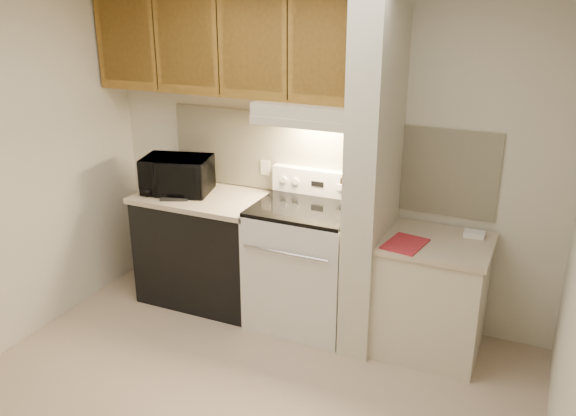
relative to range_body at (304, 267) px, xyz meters
The scene contains 47 objects.
floor 1.24m from the range_body, 90.00° to the right, with size 3.60×3.60×0.00m, color #C0A88E.
wall_back 0.86m from the range_body, 90.00° to the left, with size 3.60×0.02×2.50m, color beige.
backsplash 0.84m from the range_body, 90.00° to the left, with size 2.60×0.02×0.63m, color #FFF5C9.
range_body is the anchor object (origin of this frame).
oven_window 0.32m from the range_body, 90.00° to the right, with size 0.50×0.01×0.30m, color black.
oven_handle 0.44m from the range_body, 90.00° to the right, with size 0.02×0.02×0.65m, color silver.
cooktop 0.48m from the range_body, ahead, with size 0.74×0.64×0.03m, color black.
range_backguard 0.66m from the range_body, 90.00° to the left, with size 0.76×0.08×0.20m, color silver.
range_display 0.64m from the range_body, 90.00° to the left, with size 0.10×0.01×0.04m, color black.
range_knob_left_outer 0.70m from the range_body, 139.40° to the left, with size 0.05×0.05×0.02m, color silver.
range_knob_left_inner 0.66m from the range_body, 126.87° to the left, with size 0.05×0.05×0.02m, color silver.
range_knob_right_inner 0.66m from the range_body, 53.13° to the left, with size 0.05×0.05×0.02m, color silver.
range_knob_right_outer 0.70m from the range_body, 40.60° to the left, with size 0.05×0.05×0.02m, color silver.
dishwasher_front 0.88m from the range_body, behind, with size 1.00×0.63×0.87m, color black.
left_countertop 0.98m from the range_body, behind, with size 1.04×0.67×0.04m, color #C1B092.
spoon_rest 1.13m from the range_body, 169.79° to the right, with size 0.22×0.07×0.01m, color black.
teal_jar 1.33m from the range_body, behind, with size 0.08×0.08×0.09m, color #1C604F.
outlet 0.86m from the range_body, 146.31° to the left, with size 0.08×0.01×0.12m, color beige.
microwave 1.25m from the range_body, behind, with size 0.53×0.36×0.29m, color black.
partition_pillar 0.94m from the range_body, ahead, with size 0.22×0.70×2.50m, color beige.
pillar_trim 0.93m from the range_body, ahead, with size 0.01×0.70×0.04m, color olive.
knife_strip 0.95m from the range_body, ahead, with size 0.02×0.42×0.04m, color black.
knife_blade_a 0.88m from the range_body, 30.23° to the right, with size 0.01×0.04×0.16m, color silver.
knife_handle_a 1.01m from the range_body, 30.07° to the right, with size 0.02×0.02×0.10m, color black.
knife_blade_b 0.85m from the range_body, 18.35° to the right, with size 0.01×0.04×0.18m, color silver.
knife_handle_b 1.00m from the range_body, 21.73° to the right, with size 0.02×0.02×0.10m, color black.
knife_blade_c 0.83m from the range_body, 10.35° to the right, with size 0.01×0.04×0.20m, color silver.
knife_handle_c 0.99m from the range_body, ahead, with size 0.02×0.02×0.10m, color black.
knife_blade_d 0.85m from the range_body, ahead, with size 0.01×0.04×0.16m, color silver.
knife_handle_d 0.99m from the range_body, ahead, with size 0.02×0.02×0.10m, color black.
knife_blade_e 0.84m from the range_body, 14.07° to the left, with size 0.01×0.04×0.18m, color silver.
knife_handle_e 0.99m from the range_body, 14.17° to the left, with size 0.02×0.02×0.10m, color black.
oven_mitt 0.85m from the range_body, 23.58° to the left, with size 0.03×0.10×0.24m, color slate.
right_cab_base 0.97m from the range_body, ahead, with size 0.70×0.60×0.81m, color beige.
right_countertop 1.04m from the range_body, ahead, with size 0.74×0.64×0.04m, color #C1B092.
red_folder 0.90m from the range_body, 11.10° to the right, with size 0.23×0.32×0.01m, color #A8232C.
white_box 1.27m from the range_body, ahead, with size 0.14×0.09×0.04m, color white.
range_hood 1.17m from the range_body, 90.00° to the left, with size 0.78×0.44×0.15m, color beige.
hood_lip 1.12m from the range_body, 90.00° to the right, with size 0.78×0.04×0.06m, color beige.
upper_cabinets 1.77m from the range_body, 166.16° to the left, with size 2.18×0.33×0.77m, color olive.
cab_door_a 2.22m from the range_body, behind, with size 0.46×0.01×0.63m, color olive.
cab_gap_a 2.04m from the range_body, behind, with size 0.01×0.01×0.73m, color black.
cab_door_b 1.89m from the range_body, behind, with size 0.46×0.01×0.63m, color olive.
cab_gap_b 1.77m from the range_body, behind, with size 0.01×0.01×0.73m, color black.
cab_door_c 1.68m from the range_body, behind, with size 0.46×0.01×0.63m, color olive.
cab_gap_c 1.63m from the range_body, behind, with size 0.01×0.01×0.73m, color black.
cab_door_d 1.63m from the range_body, ahead, with size 0.46×0.01×0.63m, color olive.
Camera 1 is at (1.60, -2.72, 2.49)m, focal length 38.00 mm.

